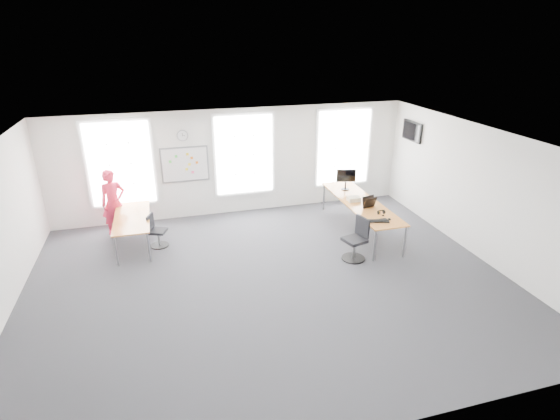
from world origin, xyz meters
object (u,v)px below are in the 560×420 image
object	(u,v)px
headphones	(381,212)
chair_right	(356,241)
person	(113,203)
chair_left	(156,232)
monitor	(346,178)
desk_left	(132,219)
keyboard	(379,221)
desk_right	(361,204)

from	to	relation	value
headphones	chair_right	bearing A→B (deg)	-140.50
headphones	person	bearing A→B (deg)	167.47
person	headphones	size ratio (longest dim) A/B	9.61
chair_left	monitor	bearing A→B (deg)	-63.52
monitor	chair_left	bearing A→B (deg)	-160.34
chair_right	headphones	size ratio (longest dim) A/B	5.66
desk_left	chair_right	xyz separation A→B (m)	(4.98, -2.13, -0.24)
desk_left	keyboard	size ratio (longest dim) A/B	4.36
chair_right	headphones	bearing A→B (deg)	106.30
desk_left	chair_left	size ratio (longest dim) A/B	2.48
person	headphones	world-z (taller)	person
chair_right	keyboard	world-z (taller)	chair_right
keyboard	person	bearing A→B (deg)	173.39
desk_left	headphones	bearing A→B (deg)	-15.45
chair_left	headphones	world-z (taller)	headphones
person	keyboard	xyz separation A→B (m)	(6.03, -2.80, -0.04)
chair_left	person	size ratio (longest dim) A/B	0.48
desk_left	person	size ratio (longest dim) A/B	1.19
desk_right	headphones	size ratio (longest dim) A/B	18.60
desk_left	person	world-z (taller)	person
desk_right	chair_left	size ratio (longest dim) A/B	4.02
desk_right	chair_left	world-z (taller)	chair_left
desk_right	monitor	distance (m)	1.04
desk_left	chair_left	xyz separation A→B (m)	(0.53, -0.22, -0.33)
chair_right	keyboard	xyz separation A→B (m)	(0.60, 0.13, 0.38)
chair_right	monitor	world-z (taller)	monitor
desk_left	monitor	world-z (taller)	monitor
desk_right	chair_right	size ratio (longest dim) A/B	3.29
chair_left	headphones	bearing A→B (deg)	-83.12
desk_left	monitor	bearing A→B (deg)	2.21
person	headphones	xyz separation A→B (m)	(6.29, -2.42, -0.00)
person	keyboard	world-z (taller)	person
desk_left	headphones	world-z (taller)	headphones
desk_left	keyboard	world-z (taller)	keyboard
desk_right	monitor	bearing A→B (deg)	90.93
chair_left	keyboard	world-z (taller)	keyboard
keyboard	monitor	bearing A→B (deg)	105.07
desk_left	chair_right	distance (m)	5.42
desk_right	desk_left	size ratio (longest dim) A/B	1.62
chair_left	chair_right	bearing A→B (deg)	-91.69
chair_right	chair_left	world-z (taller)	chair_right
desk_right	chair_left	distance (m)	5.22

